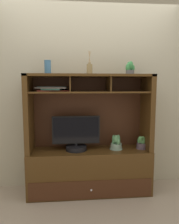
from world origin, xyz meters
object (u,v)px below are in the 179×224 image
Objects in this scene: potted_orchid at (116,143)px; diffuser_bottle at (90,69)px; potted_fern at (141,144)px; magazine_stack_left at (52,89)px; ceramic_vase at (48,67)px; tv_monitor at (76,137)px; potted_succulent at (130,69)px; media_console at (89,157)px.

diffuser_bottle reaches higher than potted_orchid.
magazine_stack_left is (-1.16, 0.06, 0.73)m from potted_fern.
diffuser_bottle is (-0.69, 0.00, 0.97)m from potted_fern.
ceramic_vase reaches higher than potted_orchid.
potted_orchid is at bearing -3.68° from magazine_stack_left.
potted_fern is 1.37m from magazine_stack_left.
ceramic_vase is at bearing -177.33° from tv_monitor.
magazine_stack_left is 1.01m from potted_succulent.
potted_orchid is 1.09m from magazine_stack_left.
potted_succulent is 1.03m from ceramic_vase.
potted_succulent reaches higher than potted_orchid.
ceramic_vase is at bearing -178.86° from potted_orchid.
magazine_stack_left is at bearing 174.66° from media_console.
potted_succulent is (0.16, -0.01, 0.97)m from potted_orchid.
potted_succulent is at bearing -4.12° from potted_orchid.
tv_monitor is at bearing 179.15° from potted_succulent.
media_console reaches higher than potted_orchid.
media_console is at bearing 178.42° from potted_fern.
magazine_stack_left is (-0.82, 0.05, 0.72)m from potted_orchid.
ceramic_vase reaches higher than potted_succulent.
diffuser_bottle is at bearing 179.69° from potted_fern.
potted_succulent is (0.51, -0.01, 0.01)m from diffuser_bottle.
potted_fern is at bearing -0.31° from diffuser_bottle.
tv_monitor is at bearing 178.42° from diffuser_bottle.
potted_succulent is at bearing -0.85° from tv_monitor.
tv_monitor is at bearing -176.54° from media_console.
potted_fern is at bearing -0.57° from tv_monitor.
magazine_stack_left is 2.51× the size of ceramic_vase.
media_console is at bearing -5.34° from magazine_stack_left.
media_console is 5.50× the size of diffuser_bottle.
diffuser_bottle is 1.74× the size of potted_succulent.
diffuser_bottle is at bearing 1.23° from ceramic_vase.
potted_succulent is (0.51, -0.02, 1.15)m from media_console.
media_console is 0.39m from potted_orchid.
potted_orchid is at bearing 178.31° from potted_fern.
magazine_stack_left is (-0.47, 0.04, 0.89)m from media_console.
potted_orchid is 0.68× the size of diffuser_bottle.
potted_succulent is (-0.18, -0.00, 0.98)m from potted_fern.
ceramic_vase is (-0.86, -0.02, 0.98)m from potted_orchid.
potted_fern is at bearing 0.34° from ceramic_vase.
ceramic_vase is (-1.21, -0.01, 0.99)m from potted_fern.
diffuser_bottle reaches higher than potted_fern.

